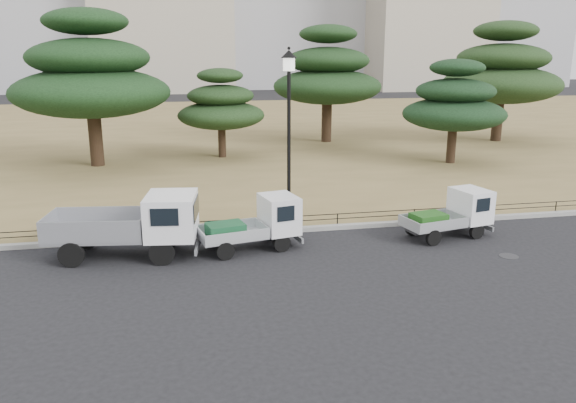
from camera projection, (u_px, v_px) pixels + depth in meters
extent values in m
plane|color=black|center=(300.00, 257.00, 17.67)|extent=(220.00, 220.00, 0.00)
cube|color=olive|center=(221.00, 130.00, 46.67)|extent=(120.00, 56.00, 0.15)
cube|color=gray|center=(285.00, 230.00, 20.11)|extent=(120.00, 0.25, 0.16)
cylinder|color=black|center=(162.00, 253.00, 16.91)|extent=(0.79, 0.26, 0.78)
cylinder|color=black|center=(170.00, 236.00, 18.54)|extent=(0.79, 0.26, 0.78)
cylinder|color=black|center=(71.00, 255.00, 16.75)|extent=(0.79, 0.26, 0.78)
cylinder|color=black|center=(87.00, 237.00, 18.37)|extent=(0.79, 0.26, 0.78)
cube|color=#2D2D30|center=(124.00, 239.00, 17.59)|extent=(4.42, 1.48, 0.14)
cube|color=gray|center=(97.00, 225.00, 17.43)|extent=(3.20, 2.08, 0.76)
cube|color=white|center=(172.00, 215.00, 17.50)|extent=(1.73, 2.03, 1.33)
cylinder|color=black|center=(282.00, 243.00, 18.10)|extent=(0.59, 0.26, 0.57)
cylinder|color=black|center=(268.00, 232.00, 19.20)|extent=(0.59, 0.26, 0.57)
cylinder|color=black|center=(225.00, 251.00, 17.38)|extent=(0.59, 0.26, 0.57)
cylinder|color=black|center=(214.00, 239.00, 18.49)|extent=(0.59, 0.26, 0.57)
cube|color=#2D2D30|center=(249.00, 237.00, 18.27)|extent=(3.14, 1.31, 0.13)
cube|color=silver|center=(232.00, 232.00, 17.99)|extent=(2.33, 1.69, 0.38)
cube|color=silver|center=(279.00, 214.00, 18.50)|extent=(1.33, 1.59, 1.22)
cube|color=#17512D|center=(226.00, 230.00, 17.89)|extent=(1.31, 1.06, 0.42)
cylinder|color=black|center=(477.00, 231.00, 19.37)|extent=(0.56, 0.26, 0.54)
cylinder|color=black|center=(454.00, 222.00, 20.42)|extent=(0.56, 0.26, 0.54)
cylinder|color=black|center=(434.00, 238.00, 18.68)|extent=(0.56, 0.26, 0.54)
cylinder|color=black|center=(413.00, 228.00, 19.73)|extent=(0.56, 0.26, 0.54)
cube|color=#2D2D30|center=(445.00, 226.00, 19.53)|extent=(3.01, 1.27, 0.13)
cube|color=#A7AAAE|center=(433.00, 221.00, 19.26)|extent=(2.23, 1.63, 0.36)
cube|color=white|center=(470.00, 205.00, 19.76)|extent=(1.28, 1.53, 1.15)
cube|color=#1E5217|center=(429.00, 219.00, 19.16)|extent=(1.25, 1.02, 0.40)
cylinder|color=black|center=(289.00, 223.00, 20.40)|extent=(0.47, 0.47, 0.17)
cylinder|color=black|center=(289.00, 149.00, 19.69)|extent=(0.13, 0.13, 5.32)
cylinder|color=white|center=(289.00, 64.00, 18.96)|extent=(0.43, 0.43, 0.43)
cone|color=black|center=(289.00, 54.00, 18.87)|extent=(0.55, 0.55, 0.27)
cylinder|color=black|center=(284.00, 222.00, 20.19)|extent=(38.00, 0.03, 0.03)
cylinder|color=black|center=(284.00, 217.00, 20.14)|extent=(38.00, 0.03, 0.03)
cylinder|color=black|center=(284.00, 222.00, 20.19)|extent=(0.04, 0.04, 0.40)
cube|color=blue|center=(70.00, 226.00, 19.33)|extent=(1.37, 1.05, 0.60)
cube|color=blue|center=(76.00, 215.00, 19.15)|extent=(0.64, 0.56, 0.26)
cylinder|color=#2D2D30|center=(509.00, 256.00, 17.75)|extent=(0.60, 0.60, 0.01)
cylinder|color=black|center=(96.00, 136.00, 30.97)|extent=(0.74, 0.74, 3.28)
ellipsoid|color=#173216|center=(92.00, 93.00, 30.36)|extent=(8.41, 8.41, 2.69)
ellipsoid|color=#173216|center=(89.00, 57.00, 29.89)|extent=(6.42, 6.42, 2.05)
ellipsoid|color=#173216|center=(85.00, 21.00, 29.42)|extent=(4.43, 4.43, 1.42)
cylinder|color=black|center=(222.00, 140.00, 33.71)|extent=(0.46, 0.46, 2.05)
ellipsoid|color=#1B3216|center=(221.00, 115.00, 33.33)|extent=(5.16, 5.16, 1.65)
ellipsoid|color=#1B3216|center=(221.00, 96.00, 33.04)|extent=(3.94, 3.94, 1.26)
ellipsoid|color=#1B3216|center=(220.00, 76.00, 32.74)|extent=(2.72, 2.72, 0.87)
cylinder|color=black|center=(327.00, 119.00, 39.49)|extent=(0.70, 0.70, 3.13)
ellipsoid|color=#183116|center=(327.00, 87.00, 38.91)|extent=(7.52, 7.52, 2.41)
ellipsoid|color=#183116|center=(328.00, 61.00, 38.46)|extent=(5.75, 5.75, 1.84)
ellipsoid|color=#183116|center=(328.00, 34.00, 38.01)|extent=(3.97, 3.97, 1.27)
cylinder|color=black|center=(452.00, 143.00, 31.91)|extent=(0.51, 0.51, 2.26)
ellipsoid|color=black|center=(454.00, 114.00, 31.49)|extent=(5.74, 5.74, 1.84)
ellipsoid|color=black|center=(455.00, 91.00, 31.17)|extent=(4.38, 4.38, 1.40)
ellipsoid|color=black|center=(457.00, 68.00, 30.84)|extent=(3.02, 3.02, 0.97)
cylinder|color=black|center=(498.00, 118.00, 39.90)|extent=(0.72, 0.72, 3.22)
ellipsoid|color=#1D3417|center=(501.00, 85.00, 39.31)|extent=(8.22, 8.22, 2.63)
ellipsoid|color=#1D3417|center=(503.00, 58.00, 38.84)|extent=(6.28, 6.28, 2.01)
ellipsoid|color=#1D3417|center=(506.00, 31.00, 38.38)|extent=(4.33, 4.33, 1.39)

